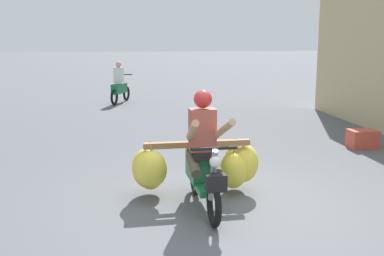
# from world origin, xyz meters

# --- Properties ---
(ground_plane) EXTENTS (120.00, 120.00, 0.00)m
(ground_plane) POSITION_xyz_m (0.00, 0.00, 0.00)
(ground_plane) COLOR #56595E
(motorbike_main_loaded) EXTENTS (1.88, 1.80, 1.58)m
(motorbike_main_loaded) POSITION_xyz_m (-0.47, 0.54, 0.50)
(motorbike_main_loaded) COLOR black
(motorbike_main_loaded) RESTS_ON ground
(motorbike_distant_ahead_left) EXTENTS (0.77, 1.53, 1.40)m
(motorbike_distant_ahead_left) POSITION_xyz_m (-1.48, 10.35, 0.57)
(motorbike_distant_ahead_left) COLOR black
(motorbike_distant_ahead_left) RESTS_ON ground
(produce_crate) EXTENTS (0.56, 0.40, 0.36)m
(produce_crate) POSITION_xyz_m (3.40, 3.11, 0.18)
(produce_crate) COLOR #CC4C38
(produce_crate) RESTS_ON ground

